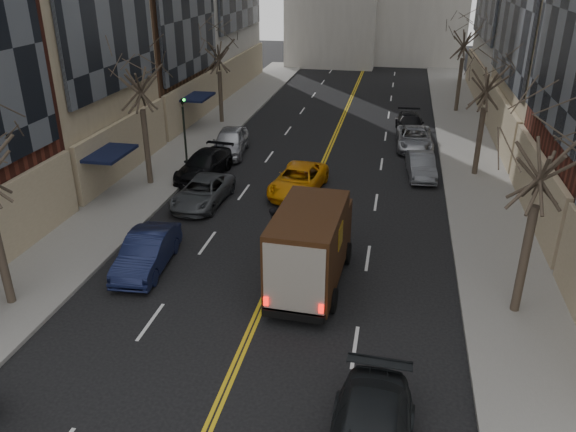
% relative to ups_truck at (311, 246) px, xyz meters
% --- Properties ---
extents(sidewalk_left, '(4.00, 66.00, 0.15)m').
position_rel_ups_truck_xyz_m(sidewalk_left, '(-10.49, 15.52, -1.58)').
color(sidewalk_left, slate).
rests_on(sidewalk_left, ground).
extents(sidewalk_right, '(4.00, 66.00, 0.15)m').
position_rel_ups_truck_xyz_m(sidewalk_right, '(7.51, 15.52, -1.58)').
color(sidewalk_right, slate).
rests_on(sidewalk_right, ground).
extents(tree_lf_mid, '(3.20, 3.20, 8.91)m').
position_rel_ups_truck_xyz_m(tree_lf_mid, '(-10.29, 8.52, 4.95)').
color(tree_lf_mid, '#382D23').
rests_on(tree_lf_mid, sidewalk_left).
extents(tree_lf_far, '(3.20, 3.20, 8.12)m').
position_rel_ups_truck_xyz_m(tree_lf_far, '(-10.29, 21.52, 4.37)').
color(tree_lf_far, '#382D23').
rests_on(tree_lf_far, sidewalk_left).
extents(tree_rt_near, '(3.20, 3.20, 8.71)m').
position_rel_ups_truck_xyz_m(tree_rt_near, '(7.31, -0.48, 4.80)').
color(tree_rt_near, '#382D23').
rests_on(tree_rt_near, sidewalk_right).
extents(tree_rt_mid, '(3.20, 3.20, 8.32)m').
position_rel_ups_truck_xyz_m(tree_rt_mid, '(7.31, 13.52, 4.52)').
color(tree_rt_mid, '#382D23').
rests_on(tree_rt_mid, sidewalk_right).
extents(tree_rt_far, '(3.20, 3.20, 9.11)m').
position_rel_ups_truck_xyz_m(tree_rt_far, '(7.31, 28.52, 5.09)').
color(tree_rt_far, '#382D23').
rests_on(tree_rt_far, sidewalk_right).
extents(traffic_signal, '(0.29, 0.26, 4.70)m').
position_rel_ups_truck_xyz_m(traffic_signal, '(-8.88, 10.52, 1.17)').
color(traffic_signal, black).
rests_on(traffic_signal, sidewalk_left).
extents(ups_truck, '(2.65, 6.08, 3.28)m').
position_rel_ups_truck_xyz_m(ups_truck, '(0.00, 0.00, 0.00)').
color(ups_truck, black).
rests_on(ups_truck, ground).
extents(taxi, '(2.82, 5.18, 1.38)m').
position_rel_ups_truck_xyz_m(taxi, '(-2.14, 9.09, -0.96)').
color(taxi, orange).
rests_on(taxi, ground).
extents(pedestrian, '(0.53, 0.75, 1.92)m').
position_rel_ups_truck_xyz_m(pedestrian, '(-1.97, 2.57, -0.69)').
color(pedestrian, black).
rests_on(pedestrian, ground).
extents(parked_lf_b, '(1.88, 4.54, 1.46)m').
position_rel_ups_truck_xyz_m(parked_lf_b, '(-6.59, -0.04, -0.92)').
color(parked_lf_b, '#101635').
rests_on(parked_lf_b, ground).
extents(parked_lf_c, '(2.37, 4.73, 1.29)m').
position_rel_ups_truck_xyz_m(parked_lf_c, '(-6.59, 6.60, -1.01)').
color(parked_lf_c, '#43464A').
rests_on(parked_lf_c, ground).
extents(parked_lf_d, '(2.50, 5.08, 1.42)m').
position_rel_ups_truck_xyz_m(parked_lf_d, '(-7.79, 10.35, -0.94)').
color(parked_lf_d, black).
rests_on(parked_lf_d, ground).
extents(parked_lf_e, '(2.49, 5.03, 1.65)m').
position_rel_ups_truck_xyz_m(parked_lf_e, '(-7.54, 14.59, -0.83)').
color(parked_lf_e, '#B7B9C0').
rests_on(parked_lf_e, ground).
extents(parked_rt_a, '(1.76, 4.13, 1.32)m').
position_rel_ups_truck_xyz_m(parked_rt_a, '(4.27, 12.75, -0.99)').
color(parked_rt_a, '#52555A').
rests_on(parked_rt_a, ground).
extents(parked_rt_b, '(2.44, 4.97, 1.36)m').
position_rel_ups_truck_xyz_m(parked_rt_b, '(3.93, 18.07, -0.97)').
color(parked_rt_b, '#A9ABB1').
rests_on(parked_rt_b, ground).
extents(parked_rt_c, '(2.13, 4.79, 1.36)m').
position_rel_ups_truck_xyz_m(parked_rt_c, '(3.61, 21.54, -0.97)').
color(parked_rt_c, black).
rests_on(parked_rt_c, ground).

